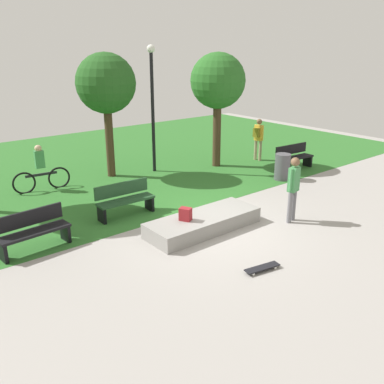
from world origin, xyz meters
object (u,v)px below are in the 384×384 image
(skateboard_by_ledge, at_px, (262,268))
(park_bench_far_right, at_px, (294,157))
(park_bench_near_path, at_px, (125,199))
(cyclist_on_bicycle, at_px, (41,171))
(park_bench_center_lawn, at_px, (33,230))
(backpack_on_ledge, at_px, (185,214))
(skater_performing_trick, at_px, (293,185))
(lamp_post, at_px, (152,97))
(pedestrian_with_backpack, at_px, (258,136))
(tree_broad_elm, at_px, (106,85))
(tree_young_birch, at_px, (218,82))
(concrete_ledge, at_px, (203,223))
(trash_bin, at_px, (282,167))

(skateboard_by_ledge, distance_m, park_bench_far_right, 8.04)
(park_bench_near_path, bearing_deg, cyclist_on_bicycle, 105.23)
(park_bench_center_lawn, bearing_deg, backpack_on_ledge, -26.23)
(skater_performing_trick, relative_size, lamp_post, 0.39)
(park_bench_far_right, bearing_deg, pedestrian_with_backpack, 92.92)
(park_bench_near_path, height_order, tree_broad_elm, tree_broad_elm)
(backpack_on_ledge, height_order, tree_young_birch, tree_young_birch)
(skateboard_by_ledge, distance_m, park_bench_near_path, 4.49)
(park_bench_center_lawn, xyz_separation_m, cyclist_on_bicycle, (1.70, 4.03, 0.15))
(concrete_ledge, height_order, skater_performing_trick, skater_performing_trick)
(park_bench_center_lawn, distance_m, cyclist_on_bicycle, 4.38)
(tree_young_birch, bearing_deg, skater_performing_trick, -112.33)
(skater_performing_trick, distance_m, tree_broad_elm, 7.24)
(tree_young_birch, distance_m, lamp_post, 2.50)
(tree_broad_elm, bearing_deg, trash_bin, -43.39)
(skateboard_by_ledge, height_order, pedestrian_with_backpack, pedestrian_with_backpack)
(concrete_ledge, height_order, tree_broad_elm, tree_broad_elm)
(park_bench_far_right, distance_m, cyclist_on_bicycle, 9.00)
(park_bench_near_path, xyz_separation_m, park_bench_far_right, (7.32, 0.02, 0.00))
(park_bench_center_lawn, xyz_separation_m, park_bench_near_path, (2.67, 0.48, 0.00))
(skateboard_by_ledge, relative_size, park_bench_center_lawn, 0.50)
(skateboard_by_ledge, distance_m, tree_broad_elm, 8.63)
(skater_performing_trick, height_order, park_bench_center_lawn, skater_performing_trick)
(concrete_ledge, bearing_deg, pedestrian_with_backpack, 31.81)
(park_bench_far_right, xyz_separation_m, tree_young_birch, (-1.94, 2.18, 2.68))
(tree_broad_elm, bearing_deg, backpack_on_ledge, -100.65)
(tree_young_birch, bearing_deg, pedestrian_with_backpack, -13.49)
(tree_broad_elm, relative_size, lamp_post, 0.95)
(concrete_ledge, distance_m, skateboard_by_ledge, 2.38)
(backpack_on_ledge, distance_m, lamp_post, 6.16)
(skater_performing_trick, distance_m, lamp_post, 6.47)
(skateboard_by_ledge, bearing_deg, backpack_on_ledge, 93.41)
(concrete_ledge, xyz_separation_m, skater_performing_trick, (2.15, -1.06, 0.83))
(backpack_on_ledge, height_order, park_bench_center_lawn, park_bench_center_lawn)
(trash_bin, bearing_deg, concrete_ledge, -162.91)
(backpack_on_ledge, relative_size, skateboard_by_ledge, 0.39)
(backpack_on_ledge, relative_size, trash_bin, 0.35)
(park_bench_near_path, bearing_deg, park_bench_center_lawn, -169.73)
(park_bench_near_path, distance_m, park_bench_far_right, 7.32)
(cyclist_on_bicycle, bearing_deg, park_bench_center_lawn, -112.90)
(backpack_on_ledge, xyz_separation_m, park_bench_far_right, (6.83, 2.07, -0.06))
(skater_performing_trick, relative_size, park_bench_center_lawn, 1.07)
(park_bench_far_right, relative_size, pedestrian_with_backpack, 0.97)
(lamp_post, distance_m, pedestrian_with_backpack, 4.67)
(backpack_on_ledge, distance_m, tree_young_birch, 6.98)
(backpack_on_ledge, xyz_separation_m, pedestrian_with_backpack, (6.74, 3.80, 0.47))
(skater_performing_trick, relative_size, pedestrian_with_backpack, 1.03)
(skater_performing_trick, bearing_deg, park_bench_far_right, 37.45)
(tree_young_birch, bearing_deg, trash_bin, -78.65)
(park_bench_far_right, bearing_deg, trash_bin, -156.45)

